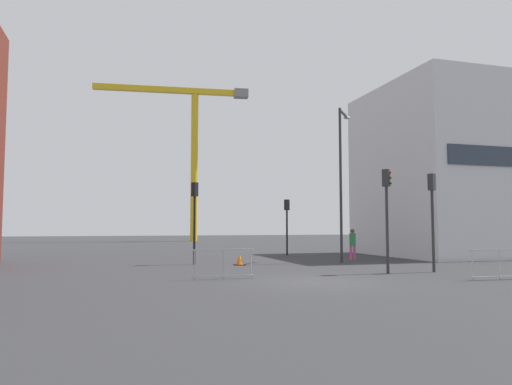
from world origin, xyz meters
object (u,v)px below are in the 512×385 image
object	(u,v)px
traffic_light_near	(287,217)
traffic_light_median	(432,206)
streetlamp_tall	(342,171)
pedestrian_walking	(353,242)
traffic_light_far	(195,209)
traffic_cone_by_barrier	(240,260)
construction_crane	(190,134)
traffic_light_corner	(387,204)

from	to	relation	value
traffic_light_near	traffic_light_median	xyz separation A→B (m)	(1.97, -12.37, 0.27)
streetlamp_tall	pedestrian_walking	world-z (taller)	streetlamp_tall
traffic_light_far	pedestrian_walking	distance (m)	8.94
traffic_cone_by_barrier	traffic_light_far	bearing A→B (deg)	152.21
traffic_light_far	traffic_light_near	distance (m)	8.99
streetlamp_tall	traffic_light_far	distance (m)	8.05
construction_crane	pedestrian_walking	bearing A→B (deg)	-83.71
pedestrian_walking	traffic_light_median	bearing A→B (deg)	-88.69
construction_crane	traffic_cone_by_barrier	bearing A→B (deg)	-94.32
traffic_light_near	streetlamp_tall	bearing A→B (deg)	-83.24
traffic_light_near	traffic_light_far	bearing A→B (deg)	-140.81
pedestrian_walking	traffic_cone_by_barrier	bearing A→B (deg)	-170.21
pedestrian_walking	traffic_light_far	bearing A→B (deg)	-179.51
traffic_light_near	traffic_cone_by_barrier	size ratio (longest dim) A/B	6.76
construction_crane	traffic_light_median	distance (m)	44.04
traffic_light_far	traffic_light_median	xyz separation A→B (m)	(8.93, -6.69, 0.00)
construction_crane	traffic_light_far	world-z (taller)	construction_crane
traffic_light_corner	traffic_light_median	xyz separation A→B (m)	(2.13, -0.04, -0.07)
traffic_light_near	traffic_light_median	distance (m)	12.53
streetlamp_tall	pedestrian_walking	bearing A→B (deg)	39.65
traffic_cone_by_barrier	traffic_light_corner	bearing A→B (deg)	-49.57
streetlamp_tall	traffic_light_corner	size ratio (longest dim) A/B	1.95
construction_crane	streetlamp_tall	distance (m)	37.74
pedestrian_walking	traffic_light_near	bearing A→B (deg)	107.91
construction_crane	traffic_light_near	distance (m)	32.18
traffic_light_median	traffic_light_near	bearing A→B (deg)	99.04
traffic_light_corner	traffic_light_near	bearing A→B (deg)	89.24
traffic_light_corner	traffic_light_median	distance (m)	2.13
streetlamp_tall	traffic_light_corner	xyz separation A→B (m)	(-0.93, -5.86, -2.01)
traffic_light_corner	traffic_light_median	world-z (taller)	traffic_light_corner
traffic_light_near	pedestrian_walking	xyz separation A→B (m)	(1.81, -5.60, -1.45)
streetlamp_tall	traffic_light_far	world-z (taller)	streetlamp_tall
traffic_light_median	traffic_cone_by_barrier	xyz separation A→B (m)	(-6.87, 5.60, -2.49)
construction_crane	traffic_light_corner	size ratio (longest dim) A/B	4.69
traffic_light_corner	traffic_light_median	bearing A→B (deg)	-1.00
streetlamp_tall	traffic_light_far	size ratio (longest dim) A/B	2.00
traffic_light_median	traffic_cone_by_barrier	size ratio (longest dim) A/B	7.59
traffic_light_median	pedestrian_walking	xyz separation A→B (m)	(-0.16, 6.76, -1.72)
construction_crane	traffic_cone_by_barrier	size ratio (longest dim) A/B	36.64
pedestrian_walking	traffic_light_corner	bearing A→B (deg)	-106.37
traffic_light_near	traffic_light_median	size ratio (longest dim) A/B	0.89
traffic_light_near	pedestrian_walking	world-z (taller)	traffic_light_near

